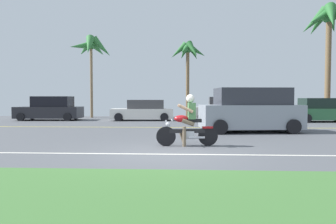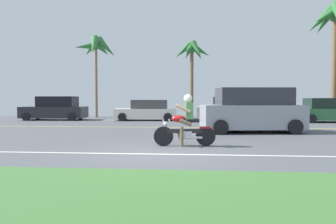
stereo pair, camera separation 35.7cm
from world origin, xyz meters
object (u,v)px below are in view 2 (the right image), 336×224
(suv_nearby, at_px, (252,111))
(palm_tree_2, at_px, (335,23))
(parked_car_2, at_px, (228,109))
(parked_car_1, at_px, (147,111))
(parked_car_0, at_px, (55,109))
(palm_tree_1, at_px, (96,49))
(parked_car_3, at_px, (327,111))
(palm_tree_0, at_px, (192,54))
(motorcyclist, at_px, (185,124))

(suv_nearby, height_order, palm_tree_2, palm_tree_2)
(palm_tree_2, bearing_deg, parked_car_2, -165.69)
(parked_car_1, bearing_deg, parked_car_0, -179.02)
(suv_nearby, bearing_deg, palm_tree_1, 135.67)
(parked_car_0, distance_m, parked_car_3, 18.56)
(parked_car_1, xyz_separation_m, palm_tree_2, (13.88, 2.81, 6.55))
(palm_tree_0, bearing_deg, parked_car_1, -142.22)
(motorcyclist, distance_m, parked_car_1, 12.00)
(parked_car_3, distance_m, palm_tree_2, 7.66)
(parked_car_2, height_order, palm_tree_1, palm_tree_1)
(parked_car_0, distance_m, parked_car_2, 12.37)
(parked_car_2, xyz_separation_m, palm_tree_0, (-2.53, 1.74, 4.19))
(suv_nearby, relative_size, parked_car_1, 1.07)
(palm_tree_1, distance_m, palm_tree_2, 18.56)
(suv_nearby, xyz_separation_m, palm_tree_0, (-2.72, 9.68, 3.99))
(palm_tree_0, bearing_deg, parked_car_3, -20.03)
(parked_car_3, xyz_separation_m, palm_tree_2, (1.96, 3.53, 6.50))
(parked_car_2, relative_size, parked_car_3, 1.12)
(parked_car_0, bearing_deg, palm_tree_2, 8.12)
(motorcyclist, relative_size, parked_car_0, 0.44)
(parked_car_1, xyz_separation_m, palm_tree_1, (-4.60, 3.03, 4.83))
(parked_car_3, bearing_deg, parked_car_0, 178.13)
(motorcyclist, distance_m, parked_car_2, 12.66)
(palm_tree_0, distance_m, palm_tree_2, 10.94)
(parked_car_1, relative_size, parked_car_3, 1.16)
(parked_car_2, xyz_separation_m, parked_car_3, (6.21, -1.45, -0.04))
(parked_car_0, xyz_separation_m, palm_tree_2, (20.51, 2.93, 6.45))
(suv_nearby, distance_m, parked_car_0, 14.41)
(parked_car_1, bearing_deg, palm_tree_2, 11.46)
(suv_nearby, height_order, parked_car_2, suv_nearby)
(palm_tree_2, bearing_deg, parked_car_1, -168.54)
(parked_car_0, relative_size, palm_tree_0, 0.76)
(suv_nearby, height_order, parked_car_1, suv_nearby)
(parked_car_0, height_order, palm_tree_1, palm_tree_1)
(motorcyclist, bearing_deg, palm_tree_0, 89.12)
(parked_car_2, relative_size, palm_tree_2, 0.49)
(palm_tree_1, bearing_deg, palm_tree_2, -0.68)
(motorcyclist, relative_size, palm_tree_2, 0.23)
(parked_car_0, xyz_separation_m, parked_car_3, (18.55, -0.61, -0.05))
(motorcyclist, relative_size, parked_car_1, 0.45)
(suv_nearby, height_order, parked_car_3, suv_nearby)
(suv_nearby, bearing_deg, parked_car_3, 47.19)
(suv_nearby, height_order, palm_tree_1, palm_tree_1)
(suv_nearby, height_order, parked_car_0, suv_nearby)
(parked_car_0, height_order, parked_car_3, parked_car_0)
(parked_car_3, bearing_deg, motorcyclist, -129.38)
(palm_tree_0, bearing_deg, parked_car_0, -165.28)
(parked_car_0, relative_size, palm_tree_1, 0.69)
(motorcyclist, height_order, parked_car_1, motorcyclist)
(motorcyclist, relative_size, palm_tree_0, 0.33)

